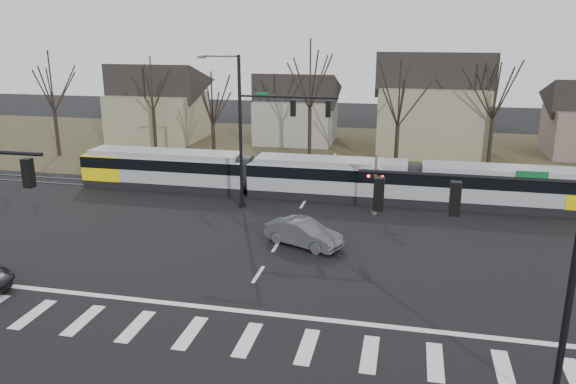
# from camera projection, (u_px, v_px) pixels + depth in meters

# --- Properties ---
(ground) EXTENTS (140.00, 140.00, 0.00)m
(ground) POSITION_uv_depth(u_px,v_px,m) (247.00, 292.00, 26.15)
(ground) COLOR black
(grass_verge) EXTENTS (140.00, 28.00, 0.01)m
(grass_verge) POSITION_uv_depth(u_px,v_px,m) (337.00, 151.00, 56.16)
(grass_verge) COLOR #38331E
(grass_verge) RESTS_ON ground
(crosswalk) EXTENTS (27.00, 2.60, 0.01)m
(crosswalk) POSITION_uv_depth(u_px,v_px,m) (219.00, 336.00, 22.40)
(crosswalk) COLOR silver
(crosswalk) RESTS_ON ground
(stop_line) EXTENTS (28.00, 0.35, 0.01)m
(stop_line) POSITION_uv_depth(u_px,v_px,m) (235.00, 310.00, 24.46)
(stop_line) COLOR silver
(stop_line) RESTS_ON ground
(lane_dashes) EXTENTS (0.18, 30.00, 0.01)m
(lane_dashes) POSITION_uv_depth(u_px,v_px,m) (308.00, 196.00, 41.16)
(lane_dashes) COLOR silver
(lane_dashes) RESTS_ON ground
(rail_pair) EXTENTS (90.00, 1.52, 0.06)m
(rail_pair) POSITION_uv_depth(u_px,v_px,m) (308.00, 196.00, 40.96)
(rail_pair) COLOR #59595E
(rail_pair) RESTS_ON ground
(tram) EXTENTS (37.72, 2.80, 2.86)m
(tram) POSITION_uv_depth(u_px,v_px,m) (328.00, 176.00, 40.43)
(tram) COLOR gray
(tram) RESTS_ON ground
(sedan) EXTENTS (4.89, 5.69, 1.49)m
(sedan) POSITION_uv_depth(u_px,v_px,m) (303.00, 233.00, 31.58)
(sedan) COLOR #4A4B51
(sedan) RESTS_ON ground
(signal_pole_near_right) EXTENTS (6.72, 0.44, 8.00)m
(signal_pole_near_right) POSITION_uv_depth(u_px,v_px,m) (508.00, 257.00, 17.01)
(signal_pole_near_right) COLOR black
(signal_pole_near_right) RESTS_ON ground
(signal_pole_far) EXTENTS (9.28, 0.44, 10.20)m
(signal_pole_far) POSITION_uv_depth(u_px,v_px,m) (264.00, 126.00, 36.77)
(signal_pole_far) COLOR black
(signal_pole_far) RESTS_ON ground
(rail_crossing_signal) EXTENTS (1.08, 0.36, 4.00)m
(rail_crossing_signal) POSITION_uv_depth(u_px,v_px,m) (375.00, 187.00, 36.60)
(rail_crossing_signal) COLOR #59595B
(rail_crossing_signal) RESTS_ON ground
(tree_row) EXTENTS (59.20, 7.20, 10.00)m
(tree_row) POSITION_uv_depth(u_px,v_px,m) (352.00, 110.00, 48.72)
(tree_row) COLOR black
(tree_row) RESTS_ON ground
(house_a) EXTENTS (9.72, 8.64, 8.60)m
(house_a) POSITION_uv_depth(u_px,v_px,m) (157.00, 99.00, 60.88)
(house_a) COLOR #7E795B
(house_a) RESTS_ON ground
(house_b) EXTENTS (8.64, 7.56, 7.65)m
(house_b) POSITION_uv_depth(u_px,v_px,m) (296.00, 105.00, 59.82)
(house_b) COLOR gray
(house_b) RESTS_ON ground
(house_c) EXTENTS (10.80, 8.64, 10.10)m
(house_c) POSITION_uv_depth(u_px,v_px,m) (433.00, 100.00, 53.79)
(house_c) COLOR #7E795B
(house_c) RESTS_ON ground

